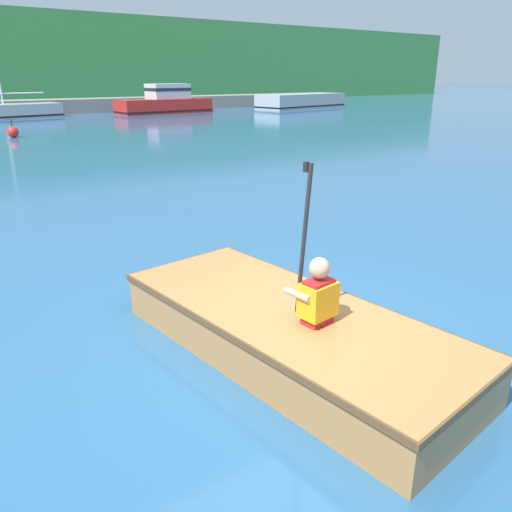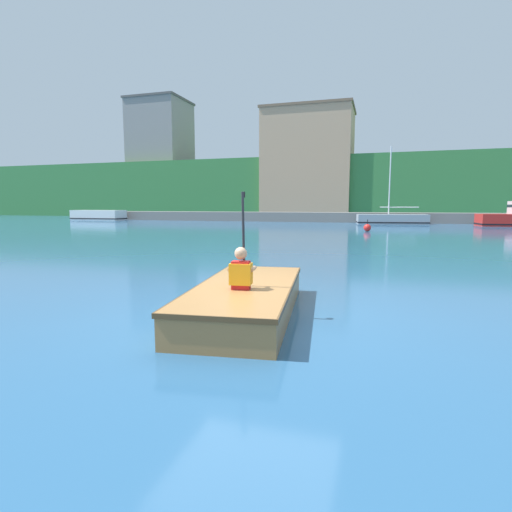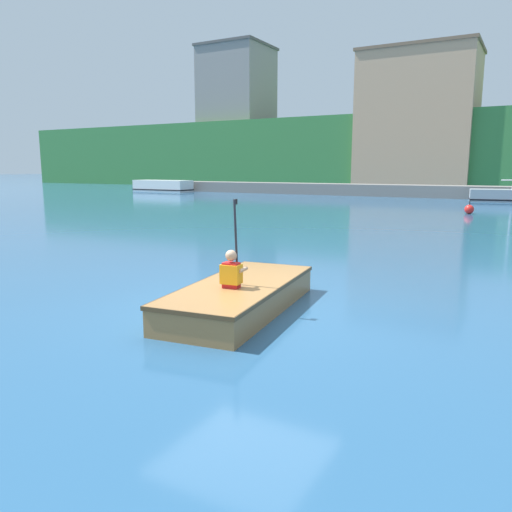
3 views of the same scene
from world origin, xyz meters
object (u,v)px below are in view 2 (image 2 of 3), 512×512
Objects in this scene: moored_boat_dock_center_far at (392,219)px; channel_buoy at (367,228)px; moored_boat_dock_west_end at (98,215)px; rowboat_foreground at (247,296)px; person_paddler at (241,270)px.

moored_boat_dock_center_far reaches higher than channel_buoy.
moored_boat_dock_west_end is 40.25m from rowboat_foreground.
person_paddler is at bearing -95.37° from moored_boat_dock_center_far.
rowboat_foreground is 19.54m from channel_buoy.
moored_boat_dock_west_end is at bearing 130.93° from person_paddler.
moored_boat_dock_center_far is 30.23m from rowboat_foreground.
channel_buoy is (27.73, -10.77, -0.27)m from moored_boat_dock_west_end.
rowboat_foreground is at bearing -48.77° from moored_boat_dock_west_end.
rowboat_foreground is (-2.91, -30.09, -0.15)m from moored_boat_dock_center_far.
person_paddler is (-2.86, -30.46, 0.31)m from moored_boat_dock_center_far.
person_paddler is (0.05, -0.38, 0.45)m from rowboat_foreground.
moored_boat_dock_west_end is 29.75m from channel_buoy.
moored_boat_dock_west_end is 7.96× the size of channel_buoy.
moored_boat_dock_west_end is at bearing 158.77° from channel_buoy.
moored_boat_dock_west_end is 0.89× the size of moored_boat_dock_center_far.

